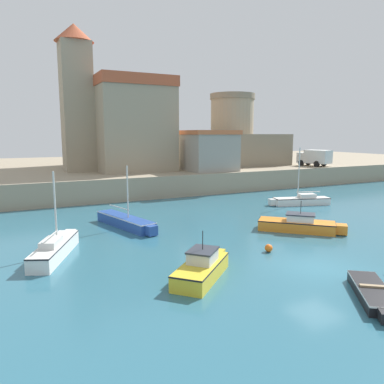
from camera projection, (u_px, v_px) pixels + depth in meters
ground_plane at (317, 268)px, 18.97m from camera, size 200.00×200.00×0.00m
quay_seawall at (109, 171)px, 56.33m from camera, size 120.00×40.00×2.35m
sailboat_white_0 at (55, 248)px, 20.58m from camera, size 3.31×5.87×4.71m
sailboat_white_1 at (301, 200)px, 35.74m from camera, size 5.93×2.84×5.47m
motorboat_orange_2 at (299, 224)px, 26.01m from camera, size 5.11×5.02×2.16m
sailboat_blue_3 at (126, 221)px, 27.18m from camera, size 2.79×6.80×4.50m
dinghy_black_4 at (373, 293)px, 15.32m from camera, size 3.32×3.97×0.54m
motorboat_yellow_5 at (202, 267)px, 17.56m from camera, size 4.27×4.09×2.27m
mooring_buoy at (269, 248)px, 21.46m from camera, size 0.45×0.45×0.45m
church at (118, 122)px, 47.81m from camera, size 12.64×16.77×16.65m
fortress at (232, 142)px, 54.77m from camera, size 12.33×12.33×10.07m
harbor_shed_near_wharf at (209, 150)px, 44.54m from camera, size 5.79×5.35×4.79m
truck_on_quay at (314, 157)px, 51.23m from camera, size 3.19×4.71×2.20m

